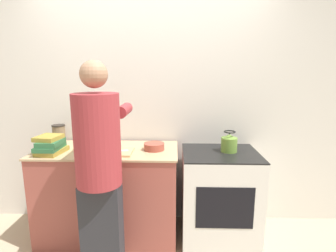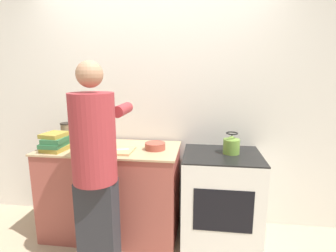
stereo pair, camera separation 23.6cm
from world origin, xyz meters
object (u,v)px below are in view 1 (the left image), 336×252
object	(u,v)px
person	(99,168)
cutting_board	(113,152)
kettle	(229,143)
knife	(116,151)
bowl_prep	(83,146)
oven	(219,196)
canister_jar	(59,134)

from	to	relation	value
person	cutting_board	size ratio (longest dim) A/B	4.72
cutting_board	kettle	distance (m)	1.10
knife	bowl_prep	world-z (taller)	bowl_prep
oven	person	distance (m)	1.25
oven	canister_jar	distance (m)	1.76
canister_jar	cutting_board	bearing A→B (deg)	-28.14
cutting_board	knife	size ratio (longest dim) A/B	1.74
bowl_prep	kettle	bearing A→B (deg)	2.60
kettle	bowl_prep	world-z (taller)	kettle
cutting_board	bowl_prep	bearing A→B (deg)	164.28
knife	canister_jar	distance (m)	0.77
oven	bowl_prep	xyz separation A→B (m)	(-1.31, -0.03, 0.50)
cutting_board	knife	xyz separation A→B (m)	(0.04, -0.02, 0.01)
bowl_prep	canister_jar	distance (m)	0.43
cutting_board	person	bearing A→B (deg)	-88.89
person	canister_jar	bearing A→B (deg)	129.49
oven	canister_jar	bearing A→B (deg)	172.15
person	oven	bearing A→B (deg)	29.37
oven	knife	distance (m)	1.10
kettle	bowl_prep	distance (m)	1.39
cutting_board	kettle	world-z (taller)	kettle
person	canister_jar	distance (m)	1.03
canister_jar	person	bearing A→B (deg)	-50.51
cutting_board	bowl_prep	xyz separation A→B (m)	(-0.30, 0.08, 0.03)
oven	kettle	xyz separation A→B (m)	(0.08, 0.03, 0.53)
bowl_prep	canister_jar	world-z (taller)	canister_jar
cutting_board	kettle	size ratio (longest dim) A/B	1.81
cutting_board	canister_jar	world-z (taller)	canister_jar
person	bowl_prep	xyz separation A→B (m)	(-0.31, 0.53, 0.01)
person	bowl_prep	distance (m)	0.62
kettle	canister_jar	size ratio (longest dim) A/B	1.06
knife	bowl_prep	bearing A→B (deg)	145.12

